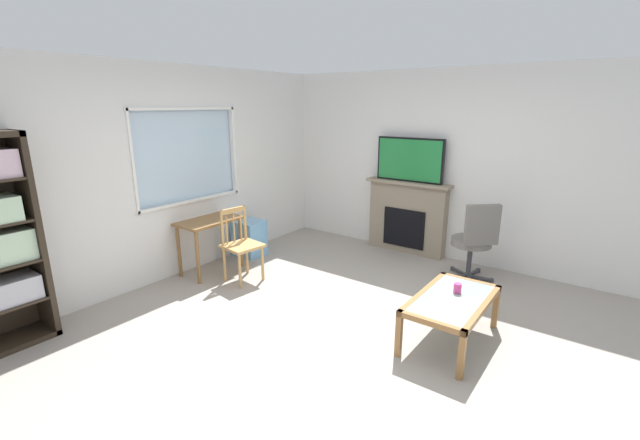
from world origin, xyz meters
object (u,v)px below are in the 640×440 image
wooden_chair (241,244)px  sippy_cup (457,288)px  desk_under_window (210,229)px  fireplace (407,217)px  plastic_drawer_unit (249,238)px  tv (410,160)px  coffee_table (452,304)px  office_chair (475,238)px

wooden_chair → sippy_cup: wooden_chair is taller
desk_under_window → fireplace: size_ratio=0.65×
desk_under_window → wooden_chair: wooden_chair is taller
plastic_drawer_unit → tv: size_ratio=0.52×
plastic_drawer_unit → fireplace: size_ratio=0.41×
coffee_table → wooden_chair: bearing=93.4°
wooden_chair → sippy_cup: bearing=-83.8°
desk_under_window → fireplace: bearing=-37.4°
coffee_table → office_chair: bearing=9.9°
wooden_chair → office_chair: bearing=-54.4°
desk_under_window → sippy_cup: desk_under_window is taller
plastic_drawer_unit → office_chair: bearing=-71.3°
office_chair → sippy_cup: office_chair is taller
tv → desk_under_window: bearing=142.3°
office_chair → desk_under_window: bearing=121.0°
plastic_drawer_unit → office_chair: size_ratio=0.51×
wooden_chair → office_chair: (1.66, -2.31, 0.09)m
fireplace → office_chair: 1.24m
sippy_cup → wooden_chair: bearing=96.2°
plastic_drawer_unit → tv: 2.54m
office_chair → coffee_table: (-1.50, -0.26, -0.18)m
office_chair → coffee_table: bearing=-170.1°
wooden_chair → office_chair: size_ratio=0.90×
sippy_cup → fireplace: bearing=36.3°
sippy_cup → coffee_table: bearing=-179.7°
wooden_chair → plastic_drawer_unit: (0.68, 0.56, -0.21)m
desk_under_window → fireplace: 2.79m
plastic_drawer_unit → tv: bearing=-49.9°
desk_under_window → tv: tv is taller
fireplace → office_chair: fireplace is taller
plastic_drawer_unit → coffee_table: size_ratio=0.49×
wooden_chair → coffee_table: (0.15, -2.57, -0.09)m
fireplace → tv: (-0.02, -0.00, 0.83)m
plastic_drawer_unit → coffee_table: (-0.53, -3.14, 0.11)m
fireplace → tv: bearing=-180.0°
desk_under_window → sippy_cup: size_ratio=8.92×
office_chair → coffee_table: office_chair is taller
desk_under_window → tv: bearing=-37.7°
wooden_chair → tv: 2.62m
tv → sippy_cup: size_ratio=10.93×
wooden_chair → desk_under_window: bearing=95.1°
fireplace → coffee_table: (-2.02, -1.39, -0.16)m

